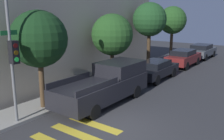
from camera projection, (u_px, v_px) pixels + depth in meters
name	position (u px, v px, depth m)	size (l,w,h in m)	color
ground_plane	(112.00, 129.00, 10.01)	(60.00, 60.00, 0.00)	#333335
sidewalk	(45.00, 105.00, 12.39)	(26.00, 1.89, 0.14)	gray
traffic_light_pole	(22.00, 37.00, 9.99)	(2.68, 0.56, 5.53)	slate
pickup_truck	(107.00, 83.00, 12.87)	(5.68, 2.07, 1.94)	black
sedan_near_corner	(155.00, 69.00, 17.25)	(4.24, 1.74, 1.32)	black
sedan_middle	(183.00, 57.00, 21.39)	(4.27, 1.75, 1.46)	maroon
sedan_far_end	(202.00, 51.00, 25.31)	(4.48, 1.85, 1.41)	#4C5156
tree_near_corner	(39.00, 39.00, 11.26)	(2.60, 2.60, 4.69)	#4C3823
tree_midblock	(112.00, 35.00, 15.68)	(2.62, 2.62, 4.50)	brown
tree_far_end	(150.00, 20.00, 19.34)	(2.63, 2.63, 5.34)	#42301E
tree_behind_truck	(172.00, 21.00, 22.86)	(2.53, 2.53, 5.12)	#4C3823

